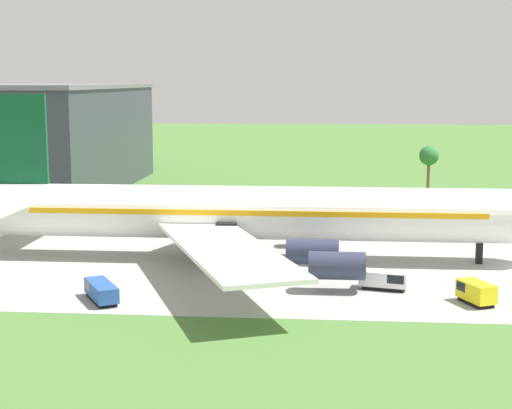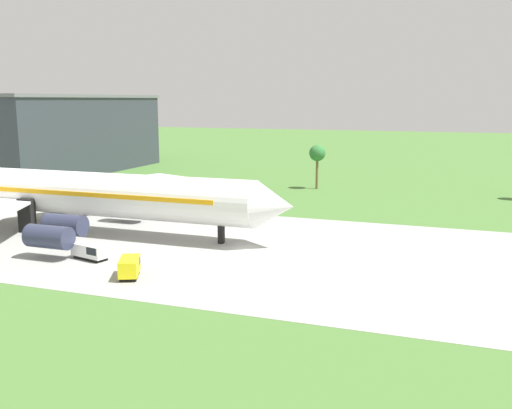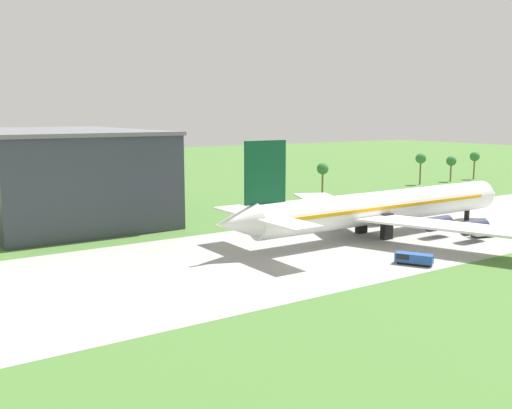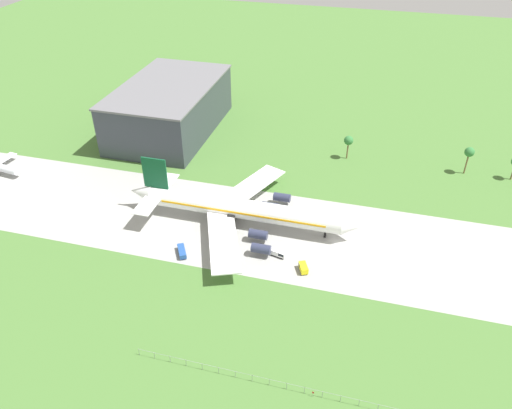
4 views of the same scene
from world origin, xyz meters
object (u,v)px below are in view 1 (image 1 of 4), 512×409
Objects in this scene: jet_airliner at (245,213)px; baggage_tug at (386,280)px; terminal_building at (30,137)px; fuel_truck at (101,291)px; catering_van at (475,292)px.

jet_airliner is 20.93m from baggage_tug.
terminal_building reaches higher than baggage_tug.
terminal_building is (-35.91, 76.65, 9.36)m from fuel_truck.
baggage_tug reaches higher than fuel_truck.
fuel_truck is at bearing -166.89° from baggage_tug.
jet_airliner reaches higher than catering_van.
terminal_building is at bearing 115.11° from fuel_truck.
fuel_truck is at bearing -64.89° from terminal_building.
terminal_building is (-48.29, 57.31, 4.70)m from jet_airliner.
jet_airliner reaches higher than fuel_truck.
fuel_truck is 36.66m from catering_van.
fuel_truck is 85.16m from terminal_building.
baggage_tug is (15.95, -12.74, -4.62)m from jet_airliner.
fuel_truck is 0.10× the size of terminal_building.
terminal_building reaches higher than jet_airliner.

